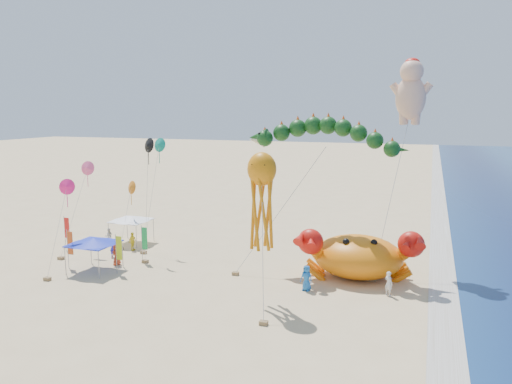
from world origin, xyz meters
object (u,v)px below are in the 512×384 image
crab_inflatable (358,255)px  dragon_kite (324,140)px  canopy_white (131,218)px  cherub_kite (411,90)px  canopy_blue (94,241)px  octopus_kite (262,194)px

crab_inflatable → dragon_kite: 9.40m
crab_inflatable → canopy_white: 22.28m
cherub_kite → canopy_blue: 28.19m
cherub_kite → canopy_white: bearing=-174.5°
crab_inflatable → octopus_kite: size_ratio=0.92×
canopy_white → canopy_blue: bearing=-76.8°
dragon_kite → cherub_kite: size_ratio=0.74×
cherub_kite → canopy_blue: size_ratio=4.55×
crab_inflatable → dragon_kite: dragon_kite is taller
dragon_kite → canopy_blue: size_ratio=3.35×
crab_inflatable → canopy_white: size_ratio=2.56×
cherub_kite → canopy_white: cherub_kite is taller
crab_inflatable → canopy_blue: crab_inflatable is taller
cherub_kite → canopy_blue: (-23.23, -10.61, -11.94)m
octopus_kite → crab_inflatable: bearing=50.9°
dragon_kite → canopy_blue: (-16.97, -7.03, -8.02)m
octopus_kite → canopy_blue: size_ratio=2.72×
dragon_kite → canopy_white: (-18.90, 1.17, -8.02)m
canopy_blue → crab_inflatable: bearing=14.7°
dragon_kite → crab_inflatable: bearing=-28.5°
canopy_blue → canopy_white: size_ratio=1.03×
cherub_kite → dragon_kite: bearing=-150.2°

